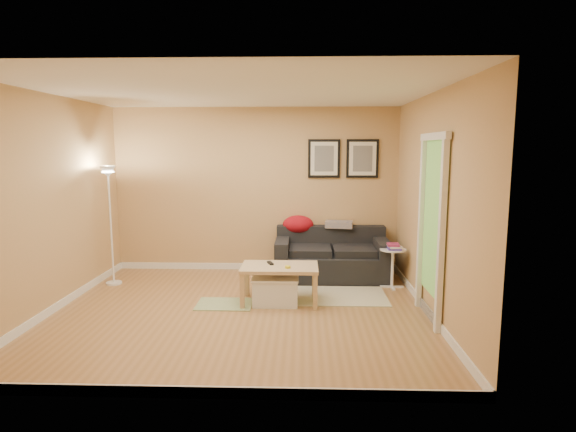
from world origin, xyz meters
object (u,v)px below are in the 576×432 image
at_px(side_table, 392,268).
at_px(book_stack, 394,246).
at_px(storage_bin, 276,290).
at_px(sofa, 332,254).
at_px(floor_lamp, 111,229).
at_px(coffee_table, 280,284).

xyz_separation_m(side_table, book_stack, (0.01, -0.01, 0.32)).
distance_m(storage_bin, book_stack, 1.83).
bearing_deg(book_stack, side_table, 144.79).
height_order(sofa, side_table, sofa).
relative_size(sofa, side_table, 3.03).
xyz_separation_m(storage_bin, floor_lamp, (-2.41, 0.80, 0.64)).
relative_size(book_stack, floor_lamp, 0.14).
xyz_separation_m(coffee_table, book_stack, (1.57, 0.69, 0.36)).
distance_m(coffee_table, side_table, 1.71).
xyz_separation_m(storage_bin, side_table, (1.61, 0.75, 0.10)).
bearing_deg(book_stack, floor_lamp, -161.82).
bearing_deg(coffee_table, sofa, 64.77).
distance_m(side_table, book_stack, 0.32).
bearing_deg(sofa, storage_bin, -122.53).
bearing_deg(floor_lamp, side_table, -0.71).
bearing_deg(side_table, book_stack, -54.25).
distance_m(sofa, storage_bin, 1.47).
height_order(side_table, floor_lamp, floor_lamp).
xyz_separation_m(side_table, floor_lamp, (-4.02, 0.05, 0.53)).
relative_size(coffee_table, storage_bin, 1.67).
distance_m(sofa, side_table, 0.96).
bearing_deg(sofa, side_table, -30.15).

